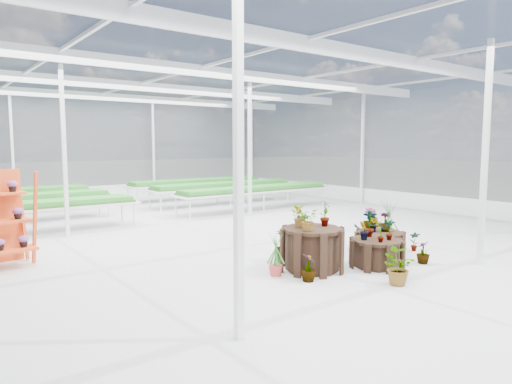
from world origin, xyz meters
TOP-DOWN VIEW (x-y plane):
  - ground_plane at (0.00, 0.00)m, footprint 24.00×24.00m
  - greenhouse_shell at (0.00, 0.00)m, footprint 18.00×24.00m
  - steel_frame at (0.00, 0.00)m, footprint 18.00×24.00m
  - nursery_benches at (0.00, 7.20)m, footprint 16.00×7.00m
  - plinth_tall at (-0.06, -2.26)m, footprint 1.63×1.63m
  - plinth_mid at (1.14, -2.86)m, footprint 1.37×1.37m
  - plinth_low at (2.14, -2.16)m, footprint 1.28×1.28m
  - nursery_plants at (0.95, -2.21)m, footprint 4.22×3.00m

SIDE VIEW (x-z plane):
  - ground_plane at x=0.00m, z-range 0.00..0.00m
  - plinth_low at x=2.14m, z-range 0.00..0.49m
  - plinth_mid at x=1.14m, z-range 0.00..0.56m
  - plinth_tall at x=-0.06m, z-range 0.00..0.84m
  - nursery_benches at x=0.00m, z-range 0.00..0.84m
  - nursery_plants at x=0.95m, z-range -0.19..1.23m
  - greenhouse_shell at x=0.00m, z-range 0.00..4.50m
  - steel_frame at x=0.00m, z-range 0.00..4.50m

